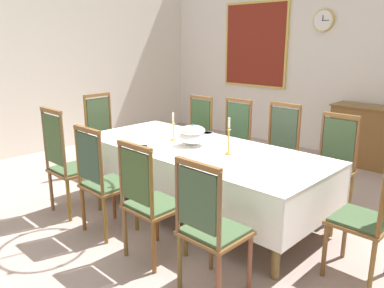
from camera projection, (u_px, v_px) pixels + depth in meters
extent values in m
cube|color=#A69087|center=(196.00, 214.00, 4.24)|extent=(7.06, 6.48, 0.04)
cube|color=silver|center=(340.00, 43.00, 6.05)|extent=(7.06, 0.08, 3.56)
cube|color=silver|center=(34.00, 43.00, 6.17)|extent=(0.08, 6.48, 3.56)
cylinder|color=brown|center=(95.00, 166.00, 4.69)|extent=(0.07, 0.07, 0.70)
cylinder|color=brown|center=(277.00, 238.00, 2.98)|extent=(0.07, 0.07, 0.70)
cylinder|color=brown|center=(155.00, 150.00, 5.36)|extent=(0.07, 0.07, 0.70)
cylinder|color=brown|center=(332.00, 202.00, 3.65)|extent=(0.07, 0.07, 0.70)
cube|color=brown|center=(199.00, 154.00, 4.09)|extent=(2.63, 1.04, 0.08)
cube|color=brown|center=(199.00, 149.00, 4.07)|extent=(2.75, 1.16, 0.03)
cube|color=white|center=(199.00, 147.00, 4.07)|extent=(2.77, 1.18, 0.00)
cube|color=white|center=(158.00, 181.00, 3.72)|extent=(2.77, 0.00, 0.44)
cube|color=white|center=(233.00, 156.00, 4.53)|extent=(2.77, 0.00, 0.44)
cube|color=white|center=(122.00, 144.00, 5.05)|extent=(0.00, 1.18, 0.44)
cube|color=white|center=(320.00, 204.00, 3.20)|extent=(0.00, 1.18, 0.44)
cylinder|color=brown|center=(81.00, 183.00, 4.48)|extent=(0.04, 0.04, 0.45)
cylinder|color=brown|center=(99.00, 191.00, 4.23)|extent=(0.04, 0.04, 0.45)
cylinder|color=brown|center=(51.00, 191.00, 4.23)|extent=(0.04, 0.04, 0.45)
cylinder|color=brown|center=(69.00, 201.00, 3.98)|extent=(0.04, 0.04, 0.45)
cube|color=brown|center=(73.00, 170.00, 4.17)|extent=(0.44, 0.42, 0.03)
cube|color=#3D5534|center=(73.00, 168.00, 4.16)|extent=(0.40, 0.38, 0.02)
cylinder|color=brown|center=(45.00, 140.00, 4.08)|extent=(0.03, 0.03, 0.66)
cylinder|color=brown|center=(63.00, 146.00, 3.82)|extent=(0.03, 0.03, 0.66)
cube|color=#405A31|center=(54.00, 140.00, 3.94)|extent=(0.34, 0.02, 0.50)
cube|color=brown|center=(51.00, 111.00, 3.86)|extent=(0.40, 0.04, 0.04)
cylinder|color=brown|center=(193.00, 162.00, 5.26)|extent=(0.04, 0.04, 0.45)
cylinder|color=brown|center=(173.00, 156.00, 5.51)|extent=(0.04, 0.04, 0.45)
cylinder|color=brown|center=(210.00, 156.00, 5.51)|extent=(0.04, 0.04, 0.45)
cylinder|color=brown|center=(191.00, 151.00, 5.76)|extent=(0.04, 0.04, 0.45)
cube|color=brown|center=(192.00, 140.00, 5.45)|extent=(0.44, 0.42, 0.03)
cube|color=#3D5534|center=(192.00, 138.00, 5.44)|extent=(0.40, 0.38, 0.02)
cylinder|color=brown|center=(211.00, 119.00, 5.37)|extent=(0.03, 0.03, 0.57)
cylinder|color=brown|center=(191.00, 116.00, 5.63)|extent=(0.03, 0.03, 0.57)
cube|color=#375331|center=(201.00, 115.00, 5.50)|extent=(0.34, 0.02, 0.43)
cube|color=brown|center=(201.00, 97.00, 5.43)|extent=(0.40, 0.04, 0.04)
cylinder|color=brown|center=(114.00, 198.00, 4.04)|extent=(0.04, 0.04, 0.45)
cylinder|color=brown|center=(136.00, 209.00, 3.79)|extent=(0.04, 0.04, 0.45)
cylinder|color=brown|center=(83.00, 209.00, 3.79)|extent=(0.04, 0.04, 0.45)
cylinder|color=brown|center=(105.00, 221.00, 3.54)|extent=(0.04, 0.04, 0.45)
cube|color=brown|center=(108.00, 186.00, 3.73)|extent=(0.44, 0.42, 0.03)
cube|color=#3D5534|center=(108.00, 184.00, 3.72)|extent=(0.40, 0.38, 0.02)
cylinder|color=brown|center=(78.00, 156.00, 3.65)|extent=(0.03, 0.03, 0.57)
cylinder|color=brown|center=(101.00, 165.00, 3.39)|extent=(0.03, 0.03, 0.57)
cube|color=#364E3A|center=(89.00, 158.00, 3.51)|extent=(0.34, 0.02, 0.44)
cube|color=brown|center=(87.00, 130.00, 3.44)|extent=(0.40, 0.04, 0.04)
cylinder|color=brown|center=(231.00, 173.00, 4.81)|extent=(0.04, 0.04, 0.45)
cylinder|color=brown|center=(208.00, 166.00, 5.07)|extent=(0.04, 0.04, 0.45)
cylinder|color=brown|center=(248.00, 166.00, 5.06)|extent=(0.04, 0.04, 0.45)
cylinder|color=brown|center=(225.00, 160.00, 5.32)|extent=(0.04, 0.04, 0.45)
cube|color=brown|center=(228.00, 149.00, 5.01)|extent=(0.44, 0.42, 0.03)
cube|color=#3D5534|center=(228.00, 147.00, 5.00)|extent=(0.40, 0.38, 0.02)
cylinder|color=brown|center=(250.00, 125.00, 4.93)|extent=(0.03, 0.03, 0.60)
cylinder|color=brown|center=(226.00, 121.00, 5.19)|extent=(0.03, 0.03, 0.60)
cube|color=#3A5738|center=(238.00, 121.00, 5.05)|extent=(0.34, 0.02, 0.45)
cube|color=brown|center=(239.00, 100.00, 4.98)|extent=(0.40, 0.04, 0.04)
cylinder|color=brown|center=(157.00, 218.00, 3.58)|extent=(0.04, 0.04, 0.45)
cylinder|color=brown|center=(186.00, 232.00, 3.33)|extent=(0.04, 0.04, 0.45)
cylinder|color=brown|center=(125.00, 232.00, 3.33)|extent=(0.04, 0.04, 0.45)
cylinder|color=brown|center=(154.00, 248.00, 3.08)|extent=(0.04, 0.04, 0.45)
cube|color=brown|center=(155.00, 206.00, 3.27)|extent=(0.44, 0.42, 0.03)
cube|color=#3D5534|center=(155.00, 204.00, 3.26)|extent=(0.40, 0.38, 0.02)
cylinder|color=brown|center=(121.00, 174.00, 3.19)|extent=(0.03, 0.03, 0.55)
cylinder|color=brown|center=(151.00, 186.00, 2.93)|extent=(0.03, 0.03, 0.55)
cube|color=#3F552D|center=(135.00, 177.00, 3.05)|extent=(0.34, 0.02, 0.42)
cube|color=brown|center=(134.00, 146.00, 2.99)|extent=(0.40, 0.04, 0.04)
cylinder|color=brown|center=(278.00, 187.00, 4.36)|extent=(0.04, 0.04, 0.45)
cylinder|color=brown|center=(251.00, 179.00, 4.61)|extent=(0.04, 0.04, 0.45)
cylinder|color=brown|center=(295.00, 179.00, 4.61)|extent=(0.04, 0.04, 0.45)
cylinder|color=brown|center=(268.00, 172.00, 4.86)|extent=(0.04, 0.04, 0.45)
cube|color=brown|center=(274.00, 160.00, 4.55)|extent=(0.44, 0.42, 0.03)
cube|color=#3D5534|center=(274.00, 158.00, 4.54)|extent=(0.40, 0.38, 0.02)
cylinder|color=brown|center=(299.00, 133.00, 4.46)|extent=(0.03, 0.03, 0.62)
cylinder|color=brown|center=(270.00, 128.00, 4.73)|extent=(0.03, 0.03, 0.62)
cube|color=#3D4F3A|center=(284.00, 128.00, 4.59)|extent=(0.34, 0.02, 0.47)
cube|color=brown|center=(286.00, 105.00, 4.52)|extent=(0.40, 0.04, 0.04)
cylinder|color=brown|center=(211.00, 244.00, 3.13)|extent=(0.04, 0.04, 0.45)
cylinder|color=brown|center=(250.00, 262.00, 2.88)|extent=(0.04, 0.04, 0.45)
cylinder|color=brown|center=(179.00, 262.00, 2.88)|extent=(0.04, 0.04, 0.45)
cylinder|color=brown|center=(218.00, 283.00, 2.63)|extent=(0.04, 0.04, 0.45)
cube|color=brown|center=(215.00, 233.00, 2.82)|extent=(0.44, 0.42, 0.03)
cube|color=#3D5534|center=(215.00, 230.00, 2.81)|extent=(0.40, 0.38, 0.02)
cylinder|color=brown|center=(177.00, 196.00, 2.74)|extent=(0.03, 0.03, 0.55)
cylinder|color=brown|center=(219.00, 213.00, 2.48)|extent=(0.03, 0.03, 0.55)
cube|color=#3E5339|center=(197.00, 200.00, 2.60)|extent=(0.34, 0.02, 0.42)
cube|color=brown|center=(197.00, 165.00, 2.54)|extent=(0.40, 0.04, 0.04)
cylinder|color=brown|center=(336.00, 204.00, 3.90)|extent=(0.04, 0.04, 0.45)
cylinder|color=brown|center=(302.00, 194.00, 4.16)|extent=(0.04, 0.04, 0.45)
cylinder|color=brown|center=(351.00, 194.00, 4.15)|extent=(0.04, 0.04, 0.45)
cylinder|color=brown|center=(318.00, 185.00, 4.41)|extent=(0.04, 0.04, 0.45)
cube|color=brown|center=(328.00, 173.00, 4.09)|extent=(0.44, 0.42, 0.03)
cube|color=#3D5534|center=(329.00, 171.00, 4.09)|extent=(0.40, 0.38, 0.02)
cylinder|color=brown|center=(357.00, 145.00, 4.02)|extent=(0.03, 0.03, 0.58)
cylinder|color=brown|center=(322.00, 139.00, 4.28)|extent=(0.03, 0.03, 0.58)
cube|color=#3C5234|center=(339.00, 140.00, 4.14)|extent=(0.34, 0.02, 0.44)
cube|color=brown|center=(341.00, 116.00, 4.07)|extent=(0.40, 0.04, 0.04)
cylinder|color=brown|center=(127.00, 159.00, 5.36)|extent=(0.04, 0.04, 0.45)
cylinder|color=brown|center=(104.00, 165.00, 5.10)|extent=(0.04, 0.04, 0.45)
cylinder|color=brown|center=(112.00, 154.00, 5.61)|extent=(0.04, 0.04, 0.45)
cylinder|color=brown|center=(89.00, 160.00, 5.34)|extent=(0.04, 0.04, 0.45)
cube|color=brown|center=(107.00, 143.00, 5.29)|extent=(0.42, 0.44, 0.03)
cube|color=#3D5534|center=(107.00, 141.00, 5.28)|extent=(0.38, 0.40, 0.02)
cylinder|color=brown|center=(110.00, 116.00, 5.47)|extent=(0.03, 0.03, 0.63)
cylinder|color=brown|center=(86.00, 120.00, 5.20)|extent=(0.03, 0.03, 0.63)
cube|color=#3D5134|center=(98.00, 115.00, 5.33)|extent=(0.02, 0.34, 0.48)
cube|color=brown|center=(97.00, 95.00, 5.25)|extent=(0.04, 0.40, 0.04)
cylinder|color=brown|center=(325.00, 250.00, 3.04)|extent=(0.04, 0.04, 0.45)
cylinder|color=brown|center=(345.00, 233.00, 3.30)|extent=(0.04, 0.04, 0.45)
cylinder|color=brown|center=(372.00, 268.00, 2.80)|extent=(0.04, 0.04, 0.45)
cube|color=brown|center=(361.00, 222.00, 2.99)|extent=(0.42, 0.44, 0.03)
cube|color=#3D5534|center=(361.00, 219.00, 2.98)|extent=(0.38, 0.40, 0.02)
cylinder|color=brown|center=(383.00, 195.00, 2.64)|extent=(0.03, 0.03, 0.64)
cylinder|color=white|center=(193.00, 144.00, 4.13)|extent=(0.17, 0.17, 0.02)
ellipsoid|color=white|center=(193.00, 137.00, 4.11)|extent=(0.30, 0.30, 0.14)
ellipsoid|color=white|center=(193.00, 130.00, 4.09)|extent=(0.27, 0.27, 0.11)
sphere|color=#2B5682|center=(193.00, 125.00, 4.08)|extent=(0.03, 0.03, 0.03)
cylinder|color=gold|center=(173.00, 140.00, 4.33)|extent=(0.07, 0.07, 0.02)
cylinder|color=gold|center=(173.00, 131.00, 4.31)|extent=(0.02, 0.02, 0.19)
cone|color=gold|center=(173.00, 122.00, 4.28)|extent=(0.04, 0.04, 0.02)
cylinder|color=silver|center=(173.00, 117.00, 4.26)|extent=(0.02, 0.02, 0.10)
cylinder|color=gold|center=(228.00, 154.00, 3.80)|extent=(0.07, 0.07, 0.02)
cylinder|color=gold|center=(229.00, 141.00, 3.77)|extent=(0.02, 0.02, 0.24)
cone|color=gold|center=(229.00, 129.00, 3.74)|extent=(0.04, 0.04, 0.02)
cylinder|color=silver|center=(229.00, 123.00, 3.72)|extent=(0.02, 0.02, 0.10)
cylinder|color=white|center=(190.00, 161.00, 3.54)|extent=(0.16, 0.16, 0.04)
cylinder|color=white|center=(190.00, 160.00, 3.53)|extent=(0.13, 0.13, 0.03)
torus|color=#2B5682|center=(190.00, 159.00, 3.53)|extent=(0.16, 0.16, 0.01)
cylinder|color=white|center=(207.00, 134.00, 4.56)|extent=(0.15, 0.15, 0.04)
cylinder|color=white|center=(207.00, 134.00, 4.55)|extent=(0.12, 0.12, 0.03)
torus|color=#2B5682|center=(207.00, 133.00, 4.55)|extent=(0.14, 0.14, 0.01)
cylinder|color=white|center=(142.00, 148.00, 3.98)|extent=(0.14, 0.14, 0.03)
cylinder|color=white|center=(142.00, 147.00, 3.98)|extent=(0.12, 0.12, 0.02)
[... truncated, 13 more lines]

